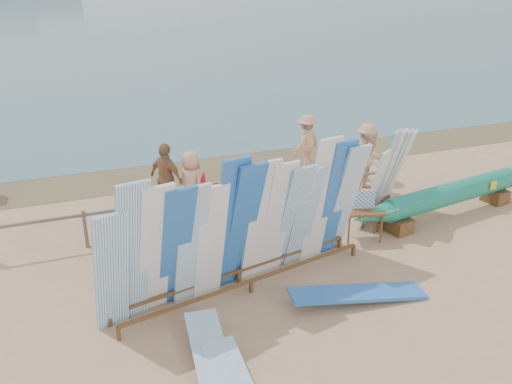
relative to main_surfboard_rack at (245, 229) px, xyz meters
name	(u,v)px	position (x,y,z in m)	size (l,w,h in m)	color
ground	(208,298)	(-0.80, -0.12, -1.29)	(160.00, 160.00, 0.00)	tan
wet_sand_strip	(143,175)	(-0.80, 7.08, -1.29)	(40.00, 2.60, 0.01)	brown
fence	(172,209)	(-0.80, 2.88, -0.66)	(12.08, 0.08, 0.90)	#6A5D50
main_surfboard_rack	(245,229)	(0.00, 0.00, 0.00)	(5.77, 1.93, 2.89)	brown
side_surfboard_rack	(387,177)	(4.44, 1.85, -0.20)	(2.07, 1.73, 2.44)	brown
outrigger_canoe	(452,195)	(6.06, 1.30, -0.70)	(6.53, 1.63, 0.93)	brown
vendor_table	(362,223)	(3.27, 0.99, -0.89)	(1.06, 0.88, 1.23)	brown
flat_board_d	(357,301)	(1.85, -1.23, -1.29)	(0.56, 2.70, 0.07)	blue
flat_board_b	(214,376)	(-1.32, -2.25, -1.29)	(0.56, 2.70, 0.07)	#8BBCDF
beach_chair_left	(226,205)	(0.73, 3.46, -1.06)	(0.53, 0.55, 0.81)	red
beach_chair_right	(202,200)	(0.22, 4.01, -1.03)	(0.72, 0.74, 0.89)	red
stroller	(261,189)	(1.84, 3.86, -0.91)	(0.66, 0.81, 0.97)	red
beachgoer_9	(306,142)	(4.19, 5.93, -0.43)	(1.11, 0.46, 1.73)	tan
beachgoer_extra_0	(366,152)	(5.39, 4.37, -0.43)	(1.12, 0.46, 1.73)	tan
beachgoer_8	(370,160)	(5.06, 3.61, -0.41)	(0.86, 0.41, 1.77)	beige
beachgoer_6	(191,183)	(-0.07, 3.84, -0.45)	(0.82, 0.39, 1.68)	tan
beachgoer_4	(167,178)	(-0.63, 4.17, -0.37)	(1.08, 0.47, 1.85)	#8C6042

